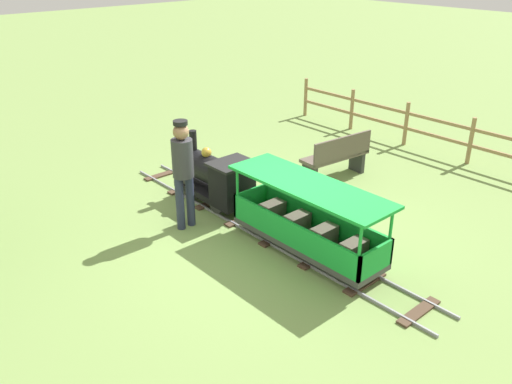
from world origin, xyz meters
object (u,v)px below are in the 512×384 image
conductor_person (183,166)px  park_bench (337,157)px  passenger_car (307,225)px  locomotive (216,177)px

conductor_person → park_bench: size_ratio=1.21×
park_bench → passenger_car: bearing=-148.1°
locomotive → passenger_car: 1.95m
locomotive → park_bench: size_ratio=1.08×
conductor_person → park_bench: (2.98, -0.31, -0.54)m
passenger_car → park_bench: size_ratio=1.76×
passenger_car → conductor_person: conductor_person is taller
locomotive → conductor_person: (-0.77, -0.26, 0.47)m
park_bench → conductor_person: bearing=174.1°
locomotive → conductor_person: bearing=-161.3°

